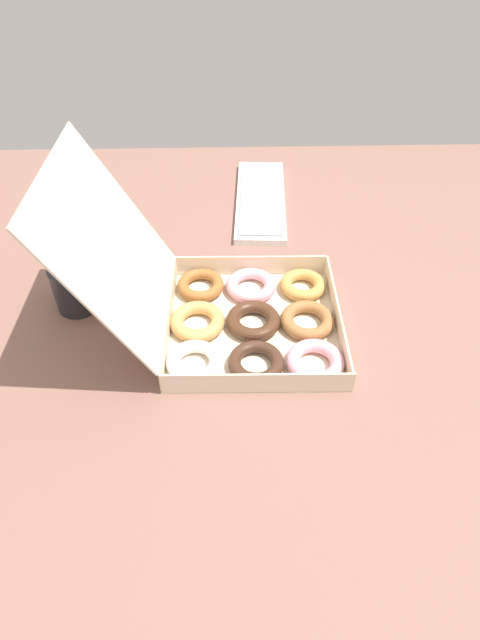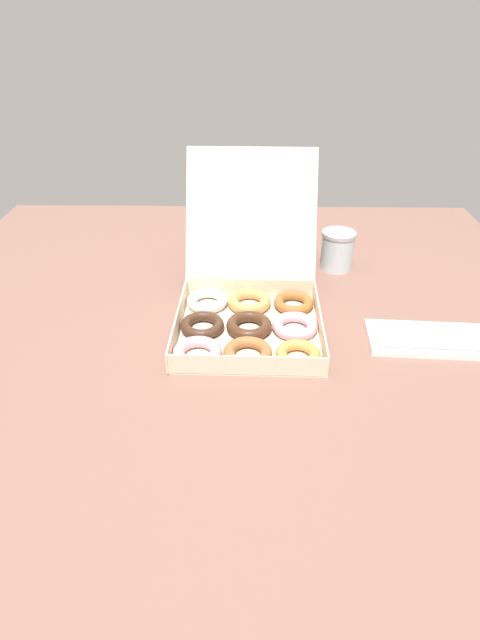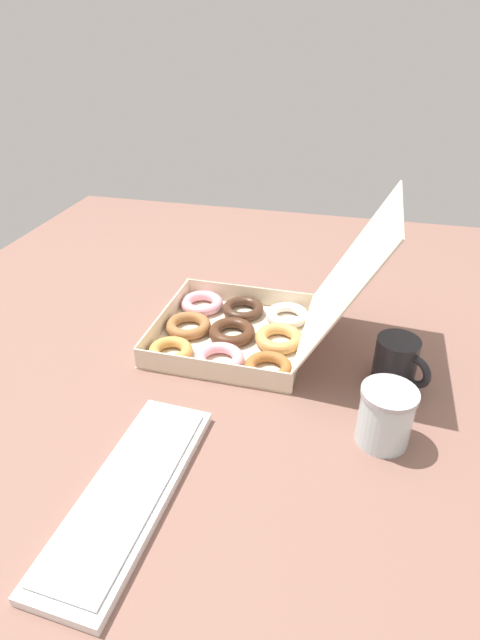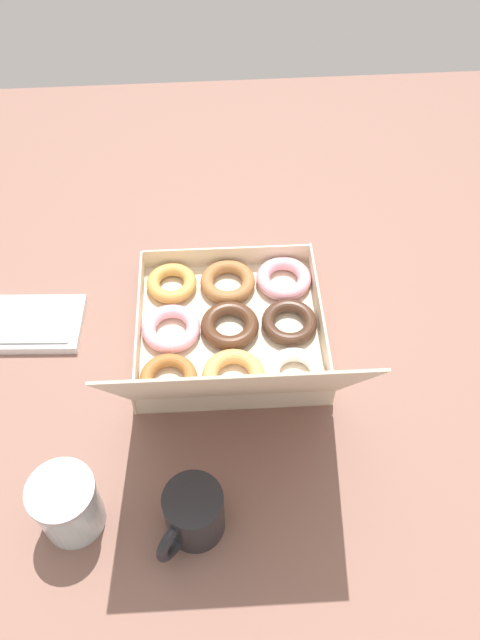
{
  "view_description": "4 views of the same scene",
  "coord_description": "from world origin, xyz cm",
  "views": [
    {
      "loc": [
        -70.73,
        4.84,
        74.56
      ],
      "look_at": [
        1.32,
        2.87,
        4.87
      ],
      "focal_mm": 28.0,
      "sensor_mm": 36.0,
      "label": 1
    },
    {
      "loc": [
        4.04,
        -103.52,
        69.73
      ],
      "look_at": [
        2.1,
        -0.2,
        3.46
      ],
      "focal_mm": 28.0,
      "sensor_mm": 36.0,
      "label": 2
    },
    {
      "loc": [
        103.46,
        26.57,
        68.21
      ],
      "look_at": [
        3.43,
        1.83,
        4.9
      ],
      "focal_mm": 28.0,
      "sensor_mm": 36.0,
      "label": 3
    },
    {
      "loc": [
        7.51,
        74.1,
        97.4
      ],
      "look_at": [
        2.33,
        -0.26,
        2.92
      ],
      "focal_mm": 35.0,
      "sensor_mm": 36.0,
      "label": 4
    }
  ],
  "objects": [
    {
      "name": "ground_plane",
      "position": [
        0.0,
        0.0,
        -1.0
      ],
      "size": [
        180.0,
        180.0,
        2.0
      ],
      "primitive_type": "cube",
      "color": "#855D50"
    },
    {
      "name": "keyboard",
      "position": [
        54.26,
        -4.41,
        1.06
      ],
      "size": [
        42.8,
        15.95,
        2.2
      ],
      "color": "white",
      "rests_on": "ground_plane"
    },
    {
      "name": "coffee_mug",
      "position": [
        12.22,
        38.49,
        5.35
      ],
      "size": [
        10.6,
        11.83,
        10.42
      ],
      "color": "#232327",
      "rests_on": "ground_plane"
    },
    {
      "name": "glass_jar",
      "position": [
        31.03,
        35.93,
        5.92
      ],
      "size": [
        10.25,
        10.25,
        11.74
      ],
      "color": "silver",
      "rests_on": "ground_plane"
    },
    {
      "name": "donut_box",
      "position": [
        4.13,
        3.18,
        3.92
      ],
      "size": [
        38.99,
        54.52,
        36.74
      ],
      "color": "beige",
      "rests_on": "ground_plane"
    }
  ]
}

